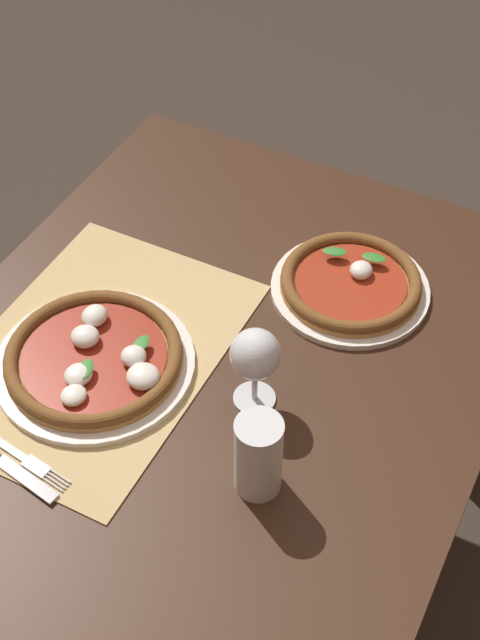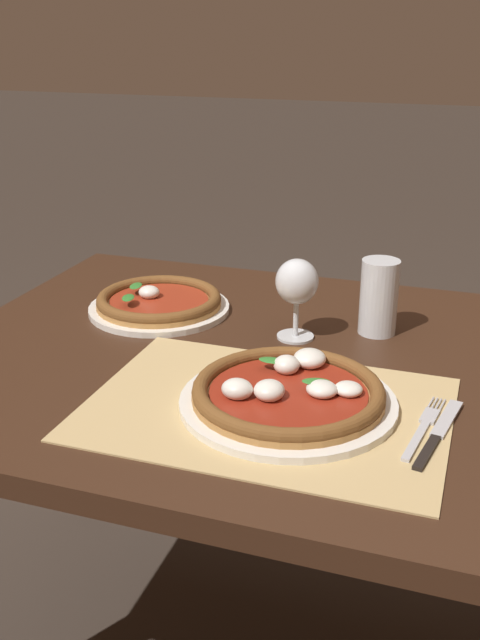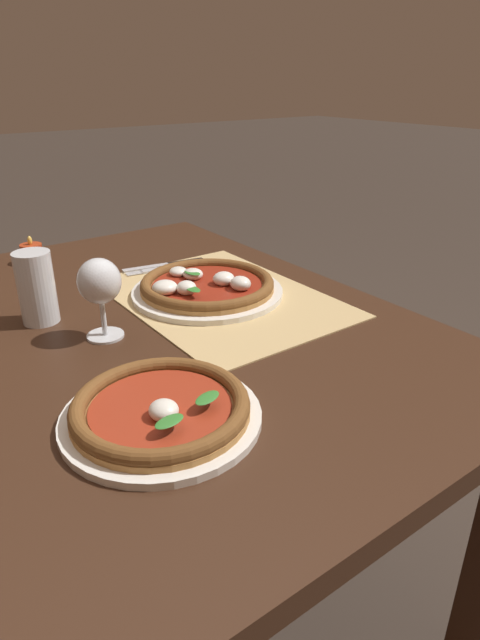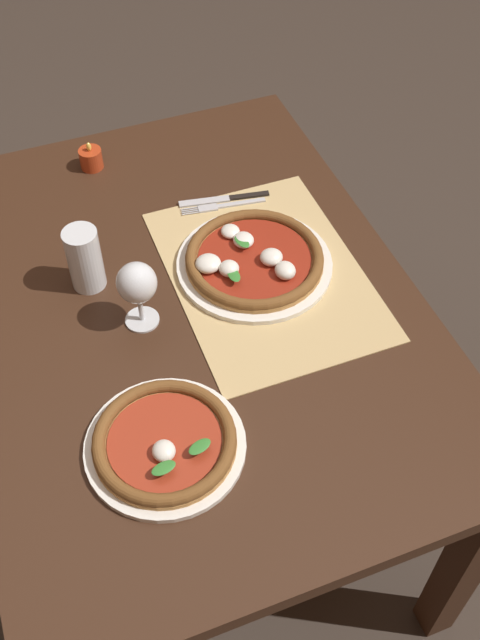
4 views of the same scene
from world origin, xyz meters
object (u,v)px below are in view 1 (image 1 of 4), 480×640
Objects in this scene: wine_glass at (255,357)px; pint_glass at (258,457)px; pizza_far at (351,284)px; knife at (5,464)px; fork at (19,456)px; pizza_near at (95,358)px.

wine_glass is 0.16m from pint_glass.
wine_glass is at bearing -8.41° from pizza_far.
pint_glass is 0.39m from knife.
wine_glass is 0.77× the size of fork.
pint_glass reaches higher than knife.
wine_glass is 0.42m from knife.
pizza_near is 0.29m from wine_glass.
pizza_near is 2.18× the size of wine_glass.
pizza_far is 0.45m from pint_glass.
fork is (0.13, -0.35, -0.06)m from pint_glass.
pizza_far is 1.44× the size of fork.
pint_glass is at bearing 76.65° from pizza_near.
pint_glass is 0.38m from fork.
fork is at bearing -70.15° from pint_glass.
pizza_near is 1.57× the size of knife.
fork is at bearing -29.13° from pizza_far.
knife is (0.02, -0.01, 0.00)m from fork.
wine_glass reaches higher than pint_glass.
knife is (0.15, -0.36, -0.06)m from pint_glass.
pint_glass reaches higher than pizza_far.
pizza_far is 1.35× the size of knife.
wine_glass reaches higher than knife.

